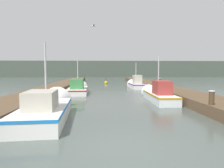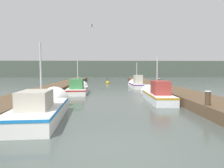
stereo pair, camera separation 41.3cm
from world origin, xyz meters
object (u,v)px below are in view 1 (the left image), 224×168
at_px(fishing_boat_0, 48,108).
at_px(mooring_piling_0, 159,87).
at_px(fishing_boat_3, 136,84).
at_px(mooring_piling_2, 211,104).
at_px(channel_buoy, 106,83).
at_px(fishing_boat_1, 157,94).
at_px(mooring_piling_1, 78,81).
at_px(fishing_boat_2, 78,89).
at_px(seagull_lead, 94,26).

xyz_separation_m(fishing_boat_0, mooring_piling_0, (7.27, 7.43, 0.31)).
relative_size(fishing_boat_3, mooring_piling_0, 3.19).
xyz_separation_m(fishing_boat_0, mooring_piling_2, (7.42, -0.36, 0.19)).
bearing_deg(channel_buoy, fishing_boat_0, -98.14).
xyz_separation_m(fishing_boat_1, mooring_piling_2, (1.08, -5.05, 0.17)).
relative_size(fishing_boat_3, mooring_piling_1, 4.41).
height_order(fishing_boat_2, mooring_piling_0, fishing_boat_2).
distance_m(fishing_boat_2, mooring_piling_0, 7.35).
height_order(fishing_boat_2, seagull_lead, seagull_lead).
distance_m(fishing_boat_3, mooring_piling_1, 9.22).
bearing_deg(mooring_piling_2, fishing_boat_1, 102.10).
relative_size(fishing_boat_0, mooring_piling_2, 4.93).
relative_size(fishing_boat_1, fishing_boat_2, 1.09).
xyz_separation_m(mooring_piling_2, seagull_lead, (-5.50, 4.28, 4.34)).
height_order(fishing_boat_1, fishing_boat_3, fishing_boat_1).
bearing_deg(fishing_boat_3, fishing_boat_0, -116.82).
xyz_separation_m(fishing_boat_1, channel_buoy, (-3.29, 16.62, -0.27)).
bearing_deg(channel_buoy, mooring_piling_1, -156.85).
distance_m(mooring_piling_0, mooring_piling_1, 14.69).
bearing_deg(mooring_piling_2, fishing_boat_0, 177.19).
height_order(mooring_piling_1, mooring_piling_2, mooring_piling_2).
bearing_deg(mooring_piling_1, fishing_boat_3, -37.09).
xyz_separation_m(fishing_boat_2, seagull_lead, (1.70, -5.58, 4.55)).
height_order(fishing_boat_0, mooring_piling_0, fishing_boat_0).
bearing_deg(mooring_piling_1, channel_buoy, 23.15).
xyz_separation_m(fishing_boat_0, seagull_lead, (1.93, 3.92, 4.53)).
xyz_separation_m(mooring_piling_0, seagull_lead, (-5.35, -3.52, 4.21)).
xyz_separation_m(fishing_boat_2, mooring_piling_1, (-1.21, 10.08, 0.14)).
distance_m(fishing_boat_3, channel_buoy, 8.01).
height_order(fishing_boat_0, fishing_boat_3, fishing_boat_0).
bearing_deg(fishing_boat_1, mooring_piling_2, -77.17).
bearing_deg(fishing_boat_2, fishing_boat_1, -40.59).
xyz_separation_m(mooring_piling_0, mooring_piling_1, (-8.26, 12.15, -0.20)).
bearing_deg(channel_buoy, fishing_boat_3, -65.52).
relative_size(mooring_piling_2, seagull_lead, 2.15).
bearing_deg(fishing_boat_2, seagull_lead, -75.45).
bearing_deg(fishing_boat_2, mooring_piling_1, 94.44).
relative_size(fishing_boat_2, mooring_piling_1, 5.05).
bearing_deg(channel_buoy, fishing_boat_2, -103.45).
height_order(mooring_piling_0, channel_buoy, mooring_piling_0).
relative_size(mooring_piling_1, seagull_lead, 1.87).
bearing_deg(channel_buoy, fishing_boat_1, -78.79).
distance_m(mooring_piling_2, seagull_lead, 8.21).
height_order(fishing_boat_0, fishing_boat_1, fishing_boat_0).
height_order(fishing_boat_3, mooring_piling_0, fishing_boat_3).
xyz_separation_m(fishing_boat_1, fishing_boat_2, (-6.12, 4.81, -0.04)).
relative_size(mooring_piling_1, mooring_piling_2, 0.87).
xyz_separation_m(mooring_piling_2, channel_buoy, (-4.38, 21.67, -0.45)).
bearing_deg(fishing_boat_1, fishing_boat_0, -142.81).
distance_m(fishing_boat_1, fishing_boat_3, 9.33).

